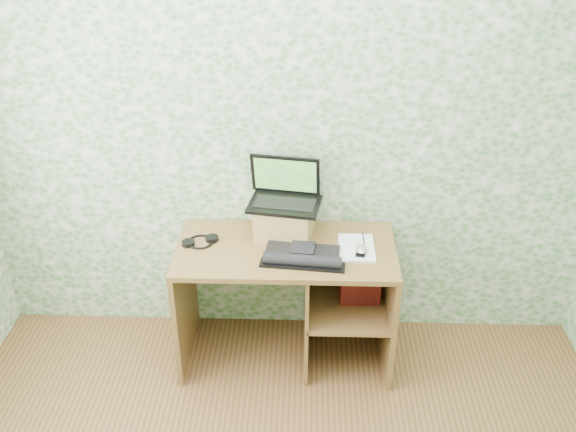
{
  "coord_description": "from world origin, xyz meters",
  "views": [
    {
      "loc": [
        0.1,
        -1.5,
        2.64
      ],
      "look_at": [
        0.01,
        1.39,
        0.98
      ],
      "focal_mm": 40.0,
      "sensor_mm": 36.0,
      "label": 1
    }
  ],
  "objects_px": {
    "keyboard": "(302,256)",
    "notepad": "(357,248)",
    "desk": "(300,285)",
    "laptop": "(285,192)",
    "riser": "(285,220)"
  },
  "relations": [
    {
      "from": "desk",
      "to": "riser",
      "type": "relative_size",
      "value": 3.93
    },
    {
      "from": "riser",
      "to": "laptop",
      "type": "xyz_separation_m",
      "value": [
        0.0,
        0.04,
        0.15
      ]
    },
    {
      "from": "desk",
      "to": "laptop",
      "type": "height_order",
      "value": "laptop"
    },
    {
      "from": "laptop",
      "to": "keyboard",
      "type": "height_order",
      "value": "laptop"
    },
    {
      "from": "laptop",
      "to": "desk",
      "type": "bearing_deg",
      "value": -51.02
    },
    {
      "from": "keyboard",
      "to": "notepad",
      "type": "height_order",
      "value": "keyboard"
    },
    {
      "from": "riser",
      "to": "notepad",
      "type": "height_order",
      "value": "riser"
    },
    {
      "from": "desk",
      "to": "laptop",
      "type": "bearing_deg",
      "value": 119.77
    },
    {
      "from": "desk",
      "to": "riser",
      "type": "distance_m",
      "value": 0.39
    },
    {
      "from": "desk",
      "to": "keyboard",
      "type": "relative_size",
      "value": 2.65
    },
    {
      "from": "desk",
      "to": "keyboard",
      "type": "distance_m",
      "value": 0.32
    },
    {
      "from": "laptop",
      "to": "keyboard",
      "type": "distance_m",
      "value": 0.38
    },
    {
      "from": "notepad",
      "to": "desk",
      "type": "bearing_deg",
      "value": 175.1
    },
    {
      "from": "laptop",
      "to": "notepad",
      "type": "xyz_separation_m",
      "value": [
        0.4,
        -0.18,
        -0.24
      ]
    },
    {
      "from": "laptop",
      "to": "notepad",
      "type": "distance_m",
      "value": 0.5
    }
  ]
}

